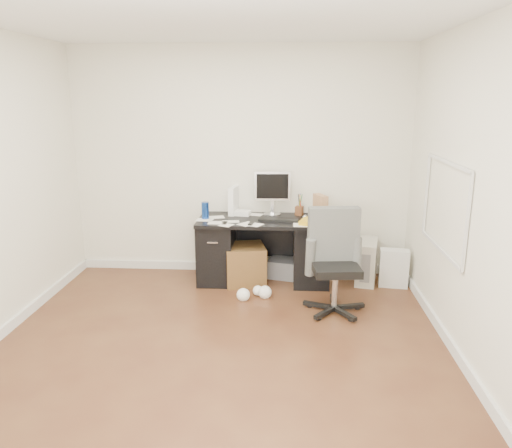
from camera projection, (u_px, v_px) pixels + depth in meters
The scene contains 18 objects.
ground at pixel (220, 348), 4.32m from camera, with size 4.00×4.00×0.00m, color #462316.
room_shell at pixel (220, 156), 3.94m from camera, with size 4.02×4.02×2.71m.
desk at pixel (264, 248), 5.80m from camera, with size 1.50×0.70×0.75m.
loose_papers at pixel (246, 220), 5.68m from camera, with size 1.10×0.60×0.00m, color white, non-canonical shape.
lcd_monitor at pixel (272, 193), 5.83m from camera, with size 0.42×0.24×0.53m, color silver, non-canonical shape.
keyboard at pixel (279, 220), 5.63m from camera, with size 0.45×0.15×0.03m, color black.
computer_mouse at pixel (305, 217), 5.66m from camera, with size 0.06×0.06×0.06m, color silver.
travel_mug at pixel (205, 210), 5.71m from camera, with size 0.09×0.09×0.19m, color #163C99.
white_binder at pixel (234, 200), 5.92m from camera, with size 0.13×0.28×0.33m, color white.
magazine_file at pixel (320, 206), 5.76m from camera, with size 0.11×0.23×0.26m, color #A4734F.
pen_cup at pixel (299, 205), 5.87m from camera, with size 0.11×0.11×0.25m, color #512817, non-canonical shape.
yellow_book at pixel (311, 222), 5.50m from camera, with size 0.21×0.26×0.05m, color gold.
paper_remote at pixel (252, 224), 5.47m from camera, with size 0.22×0.17×0.02m, color white, non-canonical shape.
office_chair at pixel (336, 263), 4.93m from camera, with size 0.59×0.59×1.04m, color #494C49, non-canonical shape.
pc_tower at pixel (366, 261), 5.81m from camera, with size 0.22×0.49×0.49m, color #A7A397.
shopping_bag at pixel (394, 268), 5.67m from camera, with size 0.32×0.23×0.43m, color silver.
wicker_basket at pixel (245, 264), 5.78m from camera, with size 0.45×0.45×0.45m, color #483015.
desk_printer at pixel (284, 268), 6.00m from camera, with size 0.37×0.30×0.22m, color slate.
Camera 1 is at (0.56, -3.89, 2.12)m, focal length 35.00 mm.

